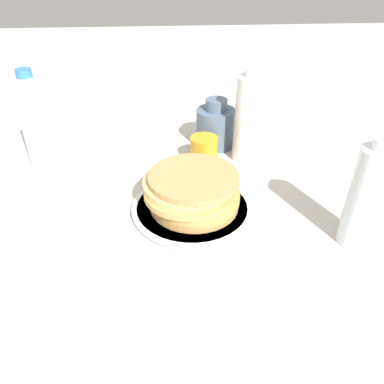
% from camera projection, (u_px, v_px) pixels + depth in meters
% --- Properties ---
extents(ground_plane, '(4.00, 4.00, 0.00)m').
position_uv_depth(ground_plane, '(179.00, 203.00, 0.82)').
color(ground_plane, '#BCB7AD').
extents(plate, '(0.25, 0.25, 0.01)m').
position_uv_depth(plate, '(192.00, 208.00, 0.79)').
color(plate, white).
rests_on(plate, ground_plane).
extents(pancake_stack, '(0.20, 0.20, 0.07)m').
position_uv_depth(pancake_stack, '(192.00, 191.00, 0.77)').
color(pancake_stack, tan).
rests_on(pancake_stack, plate).
extents(juice_glass, '(0.07, 0.07, 0.07)m').
position_uv_depth(juice_glass, '(204.00, 150.00, 0.95)').
color(juice_glass, orange).
rests_on(juice_glass, ground_plane).
extents(cream_jug, '(0.11, 0.11, 0.13)m').
position_uv_depth(cream_jug, '(216.00, 126.00, 1.01)').
color(cream_jug, '#4C6075').
rests_on(cream_jug, ground_plane).
extents(water_bottle_near, '(0.07, 0.07, 0.25)m').
position_uv_depth(water_bottle_near, '(37.00, 124.00, 0.88)').
color(water_bottle_near, silver).
rests_on(water_bottle_near, ground_plane).
extents(water_bottle_mid, '(0.08, 0.08, 0.23)m').
position_uv_depth(water_bottle_mid, '(250.00, 119.00, 0.92)').
color(water_bottle_mid, white).
rests_on(water_bottle_mid, ground_plane).
extents(water_bottle_far, '(0.06, 0.06, 0.21)m').
position_uv_depth(water_bottle_far, '(365.00, 197.00, 0.66)').
color(water_bottle_far, silver).
rests_on(water_bottle_far, ground_plane).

